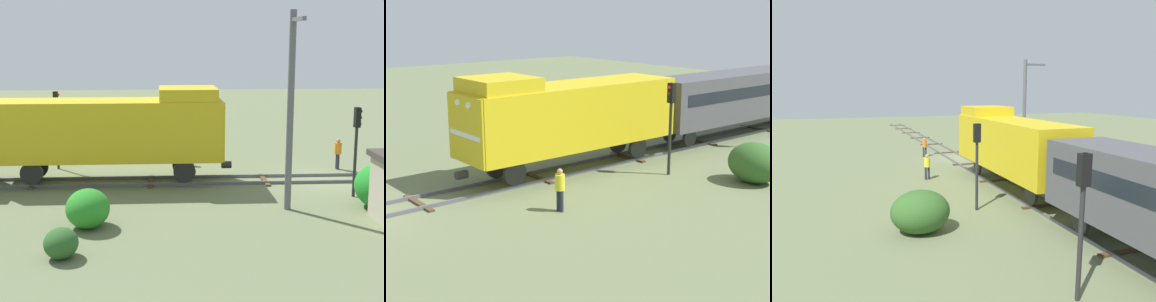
{
  "view_description": "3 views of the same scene",
  "coord_description": "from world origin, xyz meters",
  "views": [
    {
      "loc": [
        -28.76,
        8.35,
        7.25
      ],
      "look_at": [
        -0.21,
        6.57,
        1.63
      ],
      "focal_mm": 55.0,
      "sensor_mm": 36.0,
      "label": 1
    },
    {
      "loc": [
        21.16,
        -6.24,
        7.67
      ],
      "look_at": [
        1.32,
        9.99,
        1.32
      ],
      "focal_mm": 55.0,
      "sensor_mm": 36.0,
      "label": 2
    },
    {
      "loc": [
        9.83,
        30.36,
        5.89
      ],
      "look_at": [
        1.09,
        5.22,
        1.51
      ],
      "focal_mm": 35.0,
      "sensor_mm": 36.0,
      "label": 3
    }
  ],
  "objects": [
    {
      "name": "bush_mid",
      "position": [
        -10.06,
        11.53,
        0.51
      ],
      "size": [
        1.41,
        1.15,
        1.02
      ],
      "primitive_type": "ellipsoid",
      "color": "#2B5926",
      "rests_on": "ground"
    },
    {
      "name": "bush_back",
      "position": [
        -6.9,
        10.99,
        0.75
      ],
      "size": [
        2.07,
        1.69,
        1.5
      ],
      "primitive_type": "ellipsoid",
      "color": "#2A8926",
      "rests_on": "ground"
    },
    {
      "name": "ground_plane",
      "position": [
        0.0,
        0.0,
        0.0
      ],
      "size": [
        103.6,
        103.6,
        0.0
      ],
      "primitive_type": "plane",
      "color": "#66704C"
    },
    {
      "name": "bush_near",
      "position": [
        -5.06,
        -1.16,
        0.94
      ],
      "size": [
        2.6,
        2.13,
        1.89
      ],
      "primitive_type": "ellipsoid",
      "color": "#1F8726",
      "rests_on": "ground"
    },
    {
      "name": "traffic_signal_mid",
      "position": [
        3.4,
        13.75,
        2.98
      ],
      "size": [
        0.32,
        0.34,
        4.29
      ],
      "color": "#262628",
      "rests_on": "ground"
    },
    {
      "name": "bush_far",
      "position": [
        6.66,
        15.76,
        0.9
      ],
      "size": [
        2.49,
        2.03,
        1.81
      ],
      "primitive_type": "ellipsoid",
      "color": "#325C26",
      "rests_on": "ground"
    },
    {
      "name": "locomotive",
      "position": [
        0.0,
        10.44,
        2.77
      ],
      "size": [
        2.9,
        11.6,
        4.6
      ],
      "color": "gold",
      "rests_on": "railway_track"
    },
    {
      "name": "traffic_signal_near",
      "position": [
        -3.2,
        -0.67,
        2.86
      ],
      "size": [
        0.32,
        0.34,
        4.11
      ],
      "color": "#262628",
      "rests_on": "ground"
    },
    {
      "name": "railway_track",
      "position": [
        0.0,
        -0.0,
        0.07
      ],
      "size": [
        2.4,
        69.07,
        0.16
      ],
      "color": "#595960",
      "rests_on": "ground"
    },
    {
      "name": "worker_near_track",
      "position": [
        2.4,
        -1.65,
        1.0
      ],
      "size": [
        0.38,
        0.38,
        1.7
      ],
      "rotation": [
        0.0,
        0.0,
        6.02
      ],
      "color": "#262B38",
      "rests_on": "ground"
    },
    {
      "name": "relay_hut",
      "position": [
        -7.5,
        -1.66,
        1.39
      ],
      "size": [
        3.5,
        2.9,
        2.74
      ],
      "color": "#B2A893",
      "rests_on": "ground"
    },
    {
      "name": "catenary_mast",
      "position": [
        -5.06,
        2.81,
        4.39
      ],
      "size": [
        1.94,
        0.28,
        8.28
      ],
      "color": "#595960",
      "rests_on": "ground"
    },
    {
      "name": "traffic_signal_far",
      "position": [
        3.6,
        22.19,
        2.93
      ],
      "size": [
        0.32,
        0.34,
        4.22
      ],
      "color": "#262628",
      "rests_on": "ground"
    },
    {
      "name": "worker_by_signal",
      "position": [
        4.2,
        6.74,
        1.0
      ],
      "size": [
        0.38,
        0.38,
        1.7
      ],
      "rotation": [
        0.0,
        0.0,
        4.3
      ],
      "color": "#262B38",
      "rests_on": "ground"
    }
  ]
}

